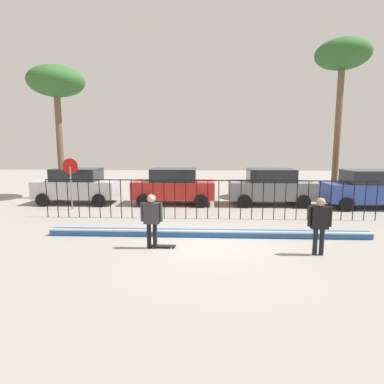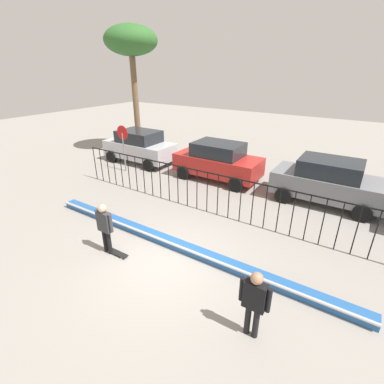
{
  "view_description": "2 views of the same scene",
  "coord_description": "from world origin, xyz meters",
  "px_view_note": "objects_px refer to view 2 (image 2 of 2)",
  "views": [
    {
      "loc": [
        -0.05,
        -9.67,
        3.11
      ],
      "look_at": [
        -0.6,
        2.14,
        1.36
      ],
      "focal_mm": 29.44,
      "sensor_mm": 36.0,
      "label": 1
    },
    {
      "loc": [
        4.4,
        -5.11,
        5.31
      ],
      "look_at": [
        -0.62,
        2.66,
        1.14
      ],
      "focal_mm": 26.1,
      "sensor_mm": 36.0,
      "label": 2
    }
  ],
  "objects_px": {
    "parked_car_gray": "(327,181)",
    "parked_car_silver": "(140,146)",
    "skateboarder": "(105,224)",
    "camera_operator": "(254,299)",
    "palm_tree_short": "(131,43)",
    "parked_car_red": "(218,161)",
    "stop_sign": "(123,142)",
    "skateboard": "(117,253)"
  },
  "relations": [
    {
      "from": "parked_car_gray",
      "to": "parked_car_silver",
      "type": "bearing_deg",
      "value": -176.56
    },
    {
      "from": "skateboarder",
      "to": "parked_car_gray",
      "type": "bearing_deg",
      "value": 51.2
    },
    {
      "from": "skateboarder",
      "to": "camera_operator",
      "type": "distance_m",
      "value": 4.86
    },
    {
      "from": "skateboarder",
      "to": "camera_operator",
      "type": "height_order",
      "value": "skateboarder"
    },
    {
      "from": "camera_operator",
      "to": "palm_tree_short",
      "type": "relative_size",
      "value": 0.22
    },
    {
      "from": "parked_car_red",
      "to": "stop_sign",
      "type": "height_order",
      "value": "stop_sign"
    },
    {
      "from": "camera_operator",
      "to": "parked_car_red",
      "type": "xyz_separation_m",
      "value": [
        -4.95,
        7.72,
        -0.03
      ]
    },
    {
      "from": "camera_operator",
      "to": "parked_car_silver",
      "type": "distance_m",
      "value": 12.71
    },
    {
      "from": "parked_car_silver",
      "to": "parked_car_gray",
      "type": "relative_size",
      "value": 1.0
    },
    {
      "from": "skateboarder",
      "to": "parked_car_gray",
      "type": "height_order",
      "value": "parked_car_gray"
    },
    {
      "from": "parked_car_gray",
      "to": "palm_tree_short",
      "type": "xyz_separation_m",
      "value": [
        -11.91,
        1.54,
        5.57
      ]
    },
    {
      "from": "skateboard",
      "to": "parked_car_gray",
      "type": "bearing_deg",
      "value": 43.79
    },
    {
      "from": "camera_operator",
      "to": "parked_car_gray",
      "type": "bearing_deg",
      "value": -54.61
    },
    {
      "from": "parked_car_red",
      "to": "camera_operator",
      "type": "bearing_deg",
      "value": -55.73
    },
    {
      "from": "stop_sign",
      "to": "palm_tree_short",
      "type": "distance_m",
      "value": 6.22
    },
    {
      "from": "parked_car_gray",
      "to": "stop_sign",
      "type": "distance_m",
      "value": 10.11
    },
    {
      "from": "parked_car_silver",
      "to": "parked_car_red",
      "type": "distance_m",
      "value": 5.2
    },
    {
      "from": "parked_car_red",
      "to": "palm_tree_short",
      "type": "height_order",
      "value": "palm_tree_short"
    },
    {
      "from": "parked_car_silver",
      "to": "palm_tree_short",
      "type": "xyz_separation_m",
      "value": [
        -1.6,
        1.63,
        5.57
      ]
    },
    {
      "from": "stop_sign",
      "to": "palm_tree_short",
      "type": "height_order",
      "value": "palm_tree_short"
    },
    {
      "from": "parked_car_gray",
      "to": "camera_operator",
      "type": "bearing_deg",
      "value": -88.23
    },
    {
      "from": "stop_sign",
      "to": "palm_tree_short",
      "type": "xyz_separation_m",
      "value": [
        -1.96,
        3.24,
        4.93
      ]
    },
    {
      "from": "parked_car_red",
      "to": "palm_tree_short",
      "type": "distance_m",
      "value": 8.93
    },
    {
      "from": "parked_car_silver",
      "to": "stop_sign",
      "type": "height_order",
      "value": "stop_sign"
    },
    {
      "from": "parked_car_gray",
      "to": "palm_tree_short",
      "type": "height_order",
      "value": "palm_tree_short"
    },
    {
      "from": "camera_operator",
      "to": "stop_sign",
      "type": "height_order",
      "value": "stop_sign"
    },
    {
      "from": "parked_car_silver",
      "to": "parked_car_red",
      "type": "relative_size",
      "value": 1.0
    },
    {
      "from": "palm_tree_short",
      "to": "parked_car_gray",
      "type": "bearing_deg",
      "value": -7.38
    },
    {
      "from": "parked_car_red",
      "to": "parked_car_gray",
      "type": "distance_m",
      "value": 5.1
    },
    {
      "from": "skateboard",
      "to": "parked_car_silver",
      "type": "distance_m",
      "value": 9.21
    },
    {
      "from": "skateboarder",
      "to": "parked_car_red",
      "type": "bearing_deg",
      "value": 86.06
    },
    {
      "from": "camera_operator",
      "to": "skateboard",
      "type": "bearing_deg",
      "value": 31.27
    },
    {
      "from": "camera_operator",
      "to": "skateboarder",
      "type": "bearing_deg",
      "value": 32.27
    },
    {
      "from": "skateboarder",
      "to": "skateboard",
      "type": "xyz_separation_m",
      "value": [
        0.31,
        0.06,
        -0.94
      ]
    },
    {
      "from": "skateboarder",
      "to": "palm_tree_short",
      "type": "bearing_deg",
      "value": 123.01
    },
    {
      "from": "camera_operator",
      "to": "stop_sign",
      "type": "relative_size",
      "value": 0.67
    },
    {
      "from": "skateboard",
      "to": "parked_car_silver",
      "type": "height_order",
      "value": "parked_car_silver"
    },
    {
      "from": "stop_sign",
      "to": "parked_car_gray",
      "type": "bearing_deg",
      "value": 9.7
    },
    {
      "from": "parked_car_gray",
      "to": "palm_tree_short",
      "type": "bearing_deg",
      "value": 175.54
    },
    {
      "from": "camera_operator",
      "to": "parked_car_silver",
      "type": "relative_size",
      "value": 0.39
    },
    {
      "from": "skateboard",
      "to": "camera_operator",
      "type": "bearing_deg",
      "value": -18.85
    },
    {
      "from": "parked_car_silver",
      "to": "parked_car_gray",
      "type": "xyz_separation_m",
      "value": [
        10.3,
        0.09,
        0.0
      ]
    }
  ]
}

